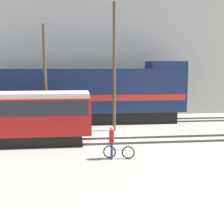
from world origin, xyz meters
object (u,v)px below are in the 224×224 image
at_px(freight_locomotive, 79,95).
at_px(utility_pole_right, 114,68).
at_px(person, 112,139).
at_px(utility_pole_center, 45,79).
at_px(bicycle, 119,152).
at_px(streetcar, 12,115).

distance_m(freight_locomotive, utility_pole_right, 4.88).
bearing_deg(freight_locomotive, person, -81.80).
distance_m(utility_pole_center, utility_pole_right, 5.08).
distance_m(freight_locomotive, bicycle, 10.99).
bearing_deg(person, utility_pole_right, 81.87).
relative_size(freight_locomotive, utility_pole_right, 1.94).
height_order(freight_locomotive, person, freight_locomotive).
height_order(streetcar, utility_pole_center, utility_pole_center).
bearing_deg(freight_locomotive, utility_pole_center, -125.09).
relative_size(bicycle, person, 0.94).
bearing_deg(streetcar, bicycle, -30.68).
relative_size(freight_locomotive, person, 10.33).
bearing_deg(utility_pole_right, freight_locomotive, 126.27).
distance_m(bicycle, utility_pole_center, 9.08).
xyz_separation_m(freight_locomotive, streetcar, (-4.20, -6.98, -0.58)).
bearing_deg(freight_locomotive, streetcar, -121.01).
height_order(streetcar, bicycle, streetcar).
xyz_separation_m(freight_locomotive, bicycle, (1.92, -10.61, -2.09)).
xyz_separation_m(streetcar, utility_pole_right, (6.76, 3.49, 2.83)).
relative_size(bicycle, utility_pole_right, 0.18).
distance_m(streetcar, utility_pole_right, 8.12).
bearing_deg(bicycle, freight_locomotive, 100.28).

